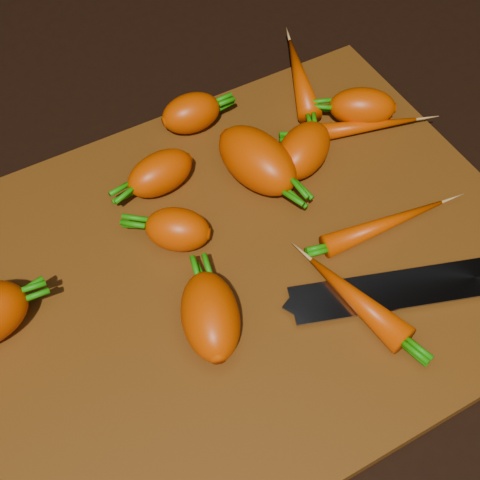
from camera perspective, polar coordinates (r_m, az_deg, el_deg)
ground at (r=0.60m, az=0.46°, el=-2.60°), size 2.00×2.00×0.01m
cutting_board at (r=0.60m, az=0.47°, el=-2.03°), size 0.50×0.40×0.01m
carrot_1 at (r=0.59m, az=-5.35°, el=0.90°), size 0.07×0.07×0.04m
carrot_2 at (r=0.63m, az=1.46°, el=6.82°), size 0.07×0.10×0.05m
carrot_3 at (r=0.53m, az=-2.55°, el=-6.50°), size 0.07×0.09×0.05m
carrot_4 at (r=0.65m, az=5.42°, el=7.62°), size 0.08×0.07×0.04m
carrot_5 at (r=0.68m, az=-4.19°, el=10.76°), size 0.06×0.04×0.04m
carrot_6 at (r=0.70m, az=10.39°, el=11.11°), size 0.08×0.07×0.04m
carrot_7 at (r=0.74m, az=5.10°, el=13.72°), size 0.07×0.12×0.03m
carrot_8 at (r=0.61m, az=12.24°, el=1.33°), size 0.12×0.03×0.02m
carrot_9 at (r=0.56m, az=9.90°, el=-4.99°), size 0.05×0.11×0.03m
carrot_10 at (r=0.63m, az=-6.83°, el=5.69°), size 0.07×0.05×0.04m
carrot_11 at (r=0.69m, az=10.06°, el=9.45°), size 0.12×0.06×0.02m
knife at (r=0.59m, az=15.95°, el=-3.70°), size 0.32×0.13×0.02m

